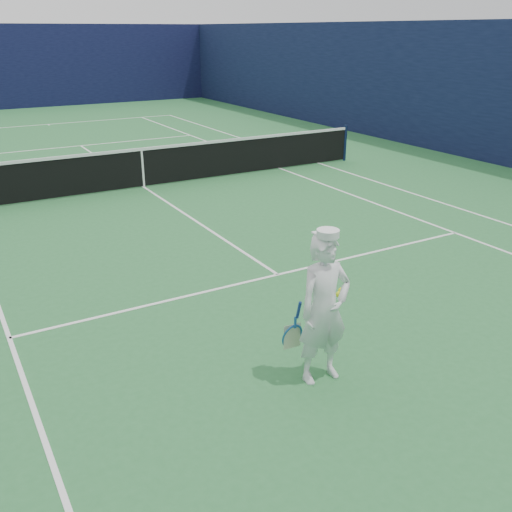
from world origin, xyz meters
The scene contains 5 objects.
ground centered at (0.00, 0.00, 0.00)m, with size 80.00×80.00×0.00m, color #296C37.
court_markings centered at (0.00, 0.00, 0.00)m, with size 11.03×23.83×0.01m.
windscreen_fence centered at (0.00, 0.00, 2.00)m, with size 20.12×36.12×4.00m.
tennis_net centered at (0.00, 0.00, 0.55)m, with size 12.88×0.09×1.07m.
tennis_player centered at (-1.13, -9.14, 0.88)m, with size 0.76×0.48×1.80m.
Camera 1 is at (-4.57, -13.61, 3.74)m, focal length 40.00 mm.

